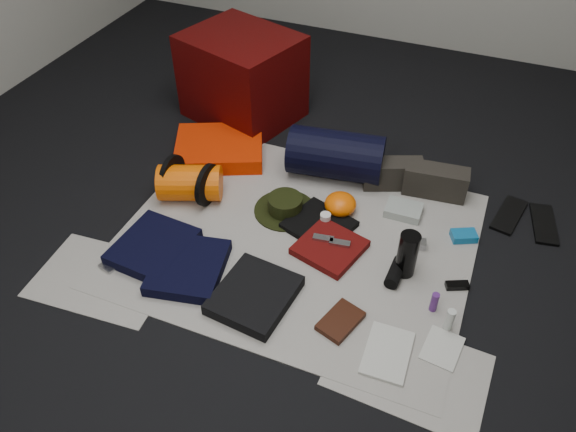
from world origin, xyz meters
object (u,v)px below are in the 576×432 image
at_px(sleeping_pad, 219,148).
at_px(stuff_sack, 190,183).
at_px(compact_camera, 416,244).
at_px(water_bottle, 407,254).
at_px(paperback_book, 340,321).
at_px(navy_duffel, 336,155).
at_px(red_cabinet, 242,77).

bearing_deg(sleeping_pad, stuff_sack, -84.78).
bearing_deg(compact_camera, water_bottle, -106.73).
relative_size(sleeping_pad, paperback_book, 2.50).
bearing_deg(paperback_book, navy_duffel, 128.10).
height_order(sleeping_pad, water_bottle, water_bottle).
xyz_separation_m(red_cabinet, compact_camera, (1.23, -0.74, -0.23)).
distance_m(red_cabinet, water_bottle, 1.52).
xyz_separation_m(red_cabinet, paperback_book, (1.04, -1.29, -0.23)).
xyz_separation_m(red_cabinet, stuff_sack, (0.09, -0.82, -0.16)).
bearing_deg(paperback_book, red_cabinet, 147.06).
bearing_deg(water_bottle, stuff_sack, 174.93).
distance_m(sleeping_pad, paperback_book, 1.30).
bearing_deg(compact_camera, paperback_book, -120.84).
distance_m(stuff_sack, navy_duffel, 0.76).
height_order(navy_duffel, water_bottle, navy_duffel).
relative_size(stuff_sack, paperback_book, 1.64).
bearing_deg(compact_camera, navy_duffel, 132.80).
bearing_deg(navy_duffel, water_bottle, -55.42).
xyz_separation_m(stuff_sack, navy_duffel, (0.61, 0.45, 0.04)).
bearing_deg(water_bottle, compact_camera, 85.04).
relative_size(red_cabinet, water_bottle, 2.73).
xyz_separation_m(sleeping_pad, navy_duffel, (0.65, 0.07, 0.08)).
bearing_deg(compact_camera, red_cabinet, 137.17).
relative_size(red_cabinet, paperback_book, 3.21).
xyz_separation_m(navy_duffel, paperback_book, (0.33, -0.92, -0.11)).
height_order(compact_camera, paperback_book, compact_camera).
bearing_deg(navy_duffel, compact_camera, -43.63).
distance_m(navy_duffel, water_bottle, 0.75).
distance_m(red_cabinet, paperback_book, 1.67).
distance_m(navy_duffel, compact_camera, 0.65).
distance_m(compact_camera, paperback_book, 0.58).
relative_size(sleeping_pad, navy_duffel, 0.97).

